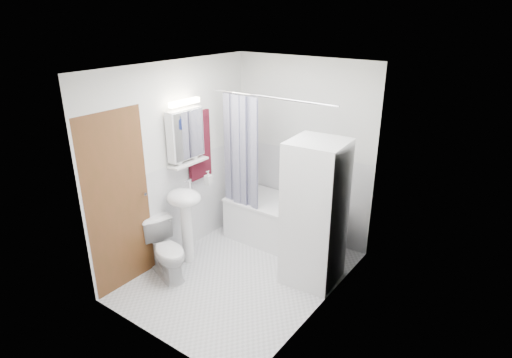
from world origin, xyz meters
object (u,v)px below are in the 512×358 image
Objects in this scene: sink at (185,209)px; toilet at (167,250)px; bathtub at (282,221)px; washer_dryer at (314,213)px.

sink reaches higher than toilet.
sink is 1.57× the size of toilet.
bathtub is 1.57m from toilet.
sink reaches higher than bathtub.
washer_dryer is at bearing -34.15° from bathtub.
washer_dryer is 1.75m from toilet.
sink is 1.54m from washer_dryer.
bathtub is 1.33m from sink.
sink is at bearing 24.33° from toilet.
washer_dryer is (0.72, -0.49, 0.52)m from bathtub.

